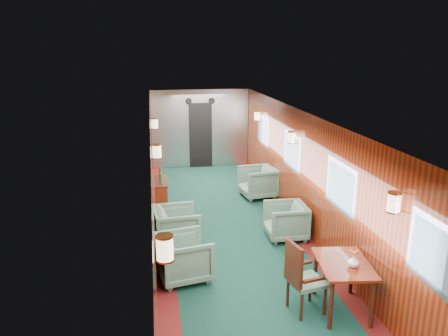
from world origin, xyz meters
name	(u,v)px	position (x,y,z in m)	size (l,w,h in m)	color
room	(238,164)	(0.00, 0.00, 1.63)	(12.00, 12.10, 2.40)	#0D2F25
bulkhead	(200,129)	(0.00, 5.91, 1.18)	(2.98, 0.17, 2.39)	#B8BAC0
windows_right	(313,166)	(1.49, 0.25, 1.45)	(0.02, 8.60, 0.80)	silver
wall_sconces	(232,148)	(0.00, 0.57, 1.79)	(2.97, 7.97, 0.25)	beige
dining_table	(343,270)	(1.08, -2.17, 0.62)	(0.81, 1.07, 0.74)	#64210D
side_chair	(301,275)	(0.48, -2.12, 0.58)	(0.56, 0.58, 1.07)	#1E4637
credenza	(161,198)	(-1.34, 1.88, 0.42)	(0.29, 0.92, 1.10)	#64210D
flower_vase	(353,261)	(1.15, -2.30, 0.83)	(0.16, 0.16, 0.17)	silver
armchair_left_near	(184,257)	(-1.05, -0.92, 0.37)	(0.79, 0.82, 0.74)	#1E4637
armchair_left_far	(177,227)	(-1.09, 0.31, 0.38)	(0.81, 0.83, 0.75)	#1E4637
armchair_right_near	(286,221)	(1.03, 0.32, 0.35)	(0.75, 0.77, 0.70)	#1E4637
armchair_right_far	(258,182)	(1.07, 2.77, 0.38)	(0.82, 0.84, 0.77)	#1E4637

